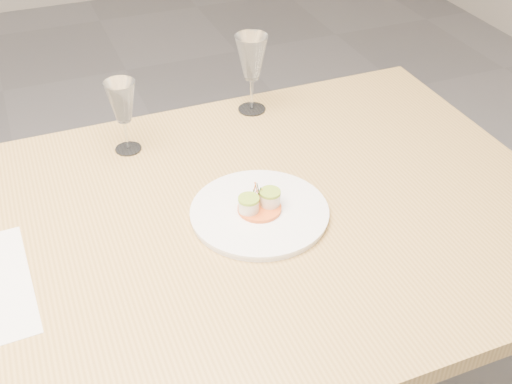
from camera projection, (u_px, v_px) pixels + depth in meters
name	position (u px, v px, depth m)	size (l,w,h in m)	color
dining_table	(15.00, 299.00, 1.28)	(2.40, 1.00, 0.75)	tan
dinner_plate	(260.00, 211.00, 1.38)	(0.30, 0.30, 0.08)	white
wine_glass_2	(122.00, 103.00, 1.52)	(0.07, 0.07, 0.19)	white
wine_glass_3	(252.00, 59.00, 1.67)	(0.09, 0.09, 0.21)	white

